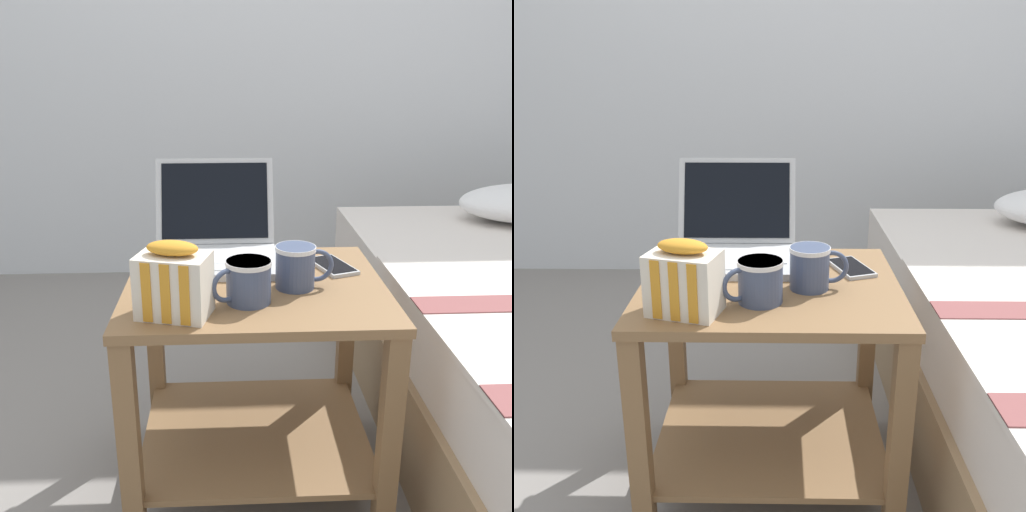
# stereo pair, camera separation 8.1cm
# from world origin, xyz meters

# --- Properties ---
(ground_plane) EXTENTS (8.00, 8.00, 0.00)m
(ground_plane) POSITION_xyz_m (0.00, 0.00, 0.00)
(ground_plane) COLOR gray
(back_wall) EXTENTS (8.00, 0.05, 2.50)m
(back_wall) POSITION_xyz_m (0.00, 1.62, 1.25)
(back_wall) COLOR silver
(back_wall) RESTS_ON ground_plane
(bedside_table) EXTENTS (0.61, 0.52, 0.56)m
(bedside_table) POSITION_xyz_m (0.00, 0.00, 0.36)
(bedside_table) COLOR olive
(bedside_table) RESTS_ON ground_plane
(laptop) EXTENTS (0.32, 0.34, 0.24)m
(laptop) POSITION_xyz_m (-0.10, 0.18, 0.60)
(laptop) COLOR #B7BABC
(laptop) RESTS_ON bedside_table
(mug_front_left) EXTENTS (0.13, 0.10, 0.09)m
(mug_front_left) POSITION_xyz_m (-0.02, -0.11, 0.61)
(mug_front_left) COLOR #3F4C6B
(mug_front_left) RESTS_ON bedside_table
(mug_front_right) EXTENTS (0.14, 0.09, 0.10)m
(mug_front_right) POSITION_xyz_m (0.09, -0.03, 0.61)
(mug_front_right) COLOR #3F4C6B
(mug_front_right) RESTS_ON bedside_table
(snack_bag) EXTENTS (0.16, 0.13, 0.16)m
(snack_bag) POSITION_xyz_m (-0.17, -0.17, 0.63)
(snack_bag) COLOR silver
(snack_bag) RESTS_ON bedside_table
(cell_phone) EXTENTS (0.12, 0.16, 0.01)m
(cell_phone) POSITION_xyz_m (0.20, 0.10, 0.56)
(cell_phone) COLOR #B7BABC
(cell_phone) RESTS_ON bedside_table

